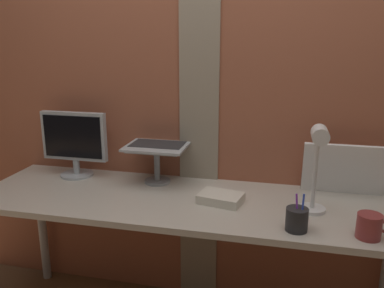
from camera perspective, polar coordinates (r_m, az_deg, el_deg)
name	(u,v)px	position (r m, az deg, el deg)	size (l,w,h in m)	color
brick_wall_back	(217,90)	(2.16, 3.61, 7.71)	(3.14, 0.16, 2.44)	#9E563D
desk	(187,213)	(1.98, -0.67, -9.75)	(2.10, 0.62, 0.74)	beige
monitor	(74,140)	(2.30, -16.39, 0.50)	(0.37, 0.18, 0.36)	#ADB2B7
laptop_stand	(157,159)	(2.14, -5.01, -2.11)	(0.28, 0.22, 0.19)	gray
laptop	(160,136)	(2.16, -4.57, 1.19)	(0.32, 0.30, 0.20)	#ADB2B7
whiteboard_panel	(346,170)	(2.10, 21.05, -3.42)	(0.41, 0.02, 0.27)	white
desk_lamp	(317,160)	(1.77, 17.36, -2.21)	(0.12, 0.20, 0.41)	white
pen_cup	(297,219)	(1.69, 14.68, -10.31)	(0.09, 0.09, 0.16)	#262628
coffee_mug	(370,226)	(1.73, 23.94, -10.63)	(0.13, 0.10, 0.10)	maroon
paper_clutter_stack	(221,198)	(1.92, 4.09, -7.67)	(0.20, 0.14, 0.04)	silver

